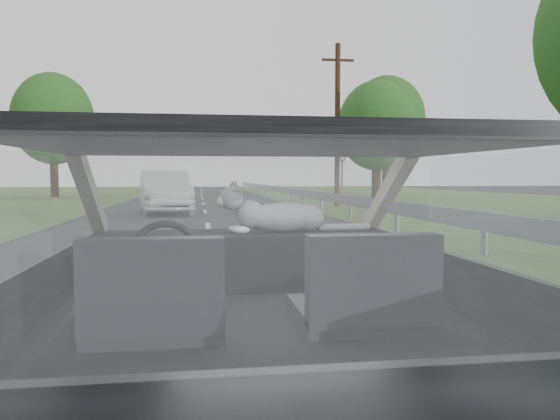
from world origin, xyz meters
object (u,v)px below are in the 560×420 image
object	(u,v)px
highway_sign	(342,175)
utility_pole	(337,126)
subject_car	(255,310)
cat	(282,215)
other_car	(165,192)

from	to	relation	value
highway_sign	utility_pole	xyz separation A→B (m)	(-1.13, -3.37, 2.13)
subject_car	cat	size ratio (longest dim) A/B	6.43
utility_pole	subject_car	bearing A→B (deg)	-105.43
subject_car	cat	xyz separation A→B (m)	(0.21, 0.61, 0.37)
cat	utility_pole	xyz separation A→B (m)	(5.51, 20.11, 2.41)
utility_pole	cat	bearing A→B (deg)	-105.32
other_car	utility_pole	xyz separation A→B (m)	(7.14, 3.27, 2.74)
subject_car	cat	bearing A→B (deg)	70.86
other_car	cat	bearing A→B (deg)	-92.12
subject_car	cat	world-z (taller)	subject_car
subject_car	highway_sign	world-z (taller)	highway_sign
highway_sign	subject_car	bearing A→B (deg)	-105.85
other_car	subject_car	bearing A→B (deg)	-93.01
cat	other_car	bearing A→B (deg)	85.74
highway_sign	utility_pole	bearing A→B (deg)	-108.45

